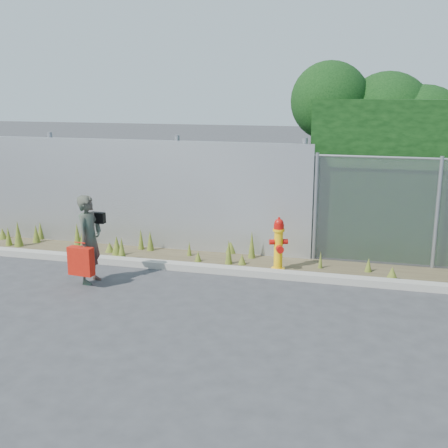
% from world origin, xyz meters
% --- Properties ---
extents(ground, '(80.00, 80.00, 0.00)m').
position_xyz_m(ground, '(0.00, 0.00, 0.00)').
color(ground, '#343436').
rests_on(ground, ground).
extents(curb, '(16.00, 0.22, 0.12)m').
position_xyz_m(curb, '(0.00, 1.80, 0.06)').
color(curb, gray).
rests_on(curb, ground).
extents(weed_strip, '(16.00, 1.30, 0.54)m').
position_xyz_m(weed_strip, '(-0.52, 2.44, 0.13)').
color(weed_strip, '#473D29').
rests_on(weed_strip, ground).
extents(corrugated_fence, '(8.50, 0.21, 2.30)m').
position_xyz_m(corrugated_fence, '(-3.25, 3.01, 1.10)').
color(corrugated_fence, '#A5A7AC').
rests_on(corrugated_fence, ground).
extents(fire_hydrant, '(0.33, 0.30, 0.99)m').
position_xyz_m(fire_hydrant, '(0.50, 2.17, 0.48)').
color(fire_hydrant, yellow).
rests_on(fire_hydrant, ground).
extents(woman, '(0.41, 0.58, 1.50)m').
position_xyz_m(woman, '(-2.46, 0.79, 0.75)').
color(woman, '#0F644B').
rests_on(woman, ground).
extents(red_tote_bag, '(0.43, 0.16, 0.56)m').
position_xyz_m(red_tote_bag, '(-2.49, 0.52, 0.45)').
color(red_tote_bag, '#AD1309').
extents(black_shoulder_bag, '(0.24, 0.10, 0.18)m').
position_xyz_m(black_shoulder_bag, '(-2.40, 1.03, 1.07)').
color(black_shoulder_bag, black).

